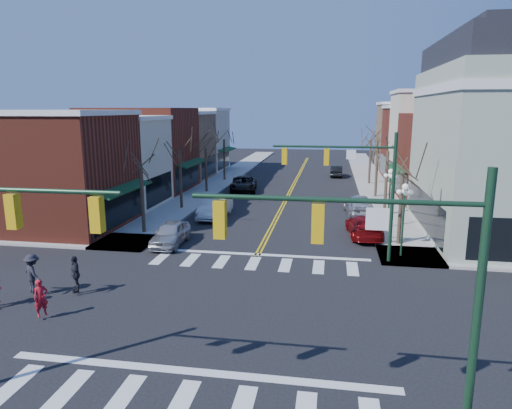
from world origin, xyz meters
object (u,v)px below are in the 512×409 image
at_px(lamppost_corner, 404,208).
at_px(pedestrian_dark_a, 75,274).
at_px(lamppost_midblock, 390,188).
at_px(car_right_far, 336,171).
at_px(pedestrian_dark_b, 33,273).
at_px(car_left_near, 170,234).
at_px(car_right_mid, 359,204).
at_px(pedestrian_red_a, 41,298).
at_px(car_left_far, 244,184).
at_px(car_left_mid, 215,207).
at_px(car_right_near, 364,226).

bearing_deg(lamppost_corner, pedestrian_dark_a, -153.07).
height_order(lamppost_midblock, car_right_far, lamppost_midblock).
relative_size(lamppost_midblock, pedestrian_dark_b, 2.37).
xyz_separation_m(car_left_near, car_right_far, (10.53, 31.74, -0.04)).
bearing_deg(lamppost_midblock, pedestrian_dark_a, -137.16).
height_order(car_right_mid, pedestrian_dark_b, pedestrian_dark_b).
relative_size(lamppost_midblock, pedestrian_red_a, 2.82).
bearing_deg(car_left_far, car_left_mid, -97.35).
height_order(pedestrian_dark_a, pedestrian_dark_b, pedestrian_dark_b).
bearing_deg(pedestrian_red_a, lamppost_midblock, -7.40).
bearing_deg(lamppost_midblock, lamppost_corner, -90.00).
bearing_deg(car_left_far, pedestrian_dark_b, -106.14).
bearing_deg(pedestrian_dark_b, pedestrian_red_a, 161.66).
distance_m(lamppost_midblock, car_left_near, 15.38).
distance_m(lamppost_midblock, car_right_near, 3.67).
relative_size(lamppost_midblock, car_left_mid, 0.85).
relative_size(lamppost_corner, car_left_mid, 0.85).
bearing_deg(car_right_mid, car_right_far, -92.08).
xyz_separation_m(pedestrian_red_a, pedestrian_dark_a, (0.00, 2.56, 0.08)).
distance_m(lamppost_midblock, car_right_far, 25.93).
relative_size(car_right_mid, car_right_far, 1.19).
bearing_deg(pedestrian_dark_a, car_right_near, 95.13).
bearing_deg(car_left_mid, car_right_near, -18.57).
bearing_deg(car_right_far, lamppost_corner, 97.02).
distance_m(car_left_near, car_right_mid, 16.01).
bearing_deg(car_left_near, car_left_mid, 82.09).
relative_size(lamppost_midblock, car_right_far, 1.04).
height_order(lamppost_midblock, pedestrian_dark_b, lamppost_midblock).
height_order(car_right_near, car_right_mid, car_right_mid).
height_order(lamppost_corner, car_right_mid, lamppost_corner).
relative_size(car_left_far, car_right_mid, 1.12).
xyz_separation_m(lamppost_corner, pedestrian_dark_a, (-15.50, -7.87, -1.96)).
height_order(car_left_near, pedestrian_dark_a, pedestrian_dark_a).
xyz_separation_m(lamppost_corner, car_left_near, (-13.93, 0.37, -2.24)).
bearing_deg(car_right_mid, pedestrian_dark_a, 47.39).
height_order(car_left_far, pedestrian_dark_b, pedestrian_dark_b).
xyz_separation_m(car_left_far, car_right_far, (9.60, 12.28, -0.09)).
distance_m(car_right_far, pedestrian_red_a, 44.22).
distance_m(car_left_mid, car_right_far, 25.90).
bearing_deg(car_left_far, car_left_near, -100.08).
relative_size(car_left_near, pedestrian_red_a, 2.76).
height_order(car_left_mid, pedestrian_dark_a, pedestrian_dark_a).
distance_m(lamppost_midblock, pedestrian_dark_a, 21.23).
bearing_deg(car_right_far, car_right_mid, 95.27).
xyz_separation_m(lamppost_corner, car_left_far, (-13.00, 19.82, -2.19)).
relative_size(car_left_near, car_right_mid, 0.86).
bearing_deg(lamppost_corner, pedestrian_red_a, -146.06).
bearing_deg(car_right_far, pedestrian_red_a, 75.09).
relative_size(car_left_near, car_left_far, 0.76).
bearing_deg(car_right_near, car_left_near, 12.63).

